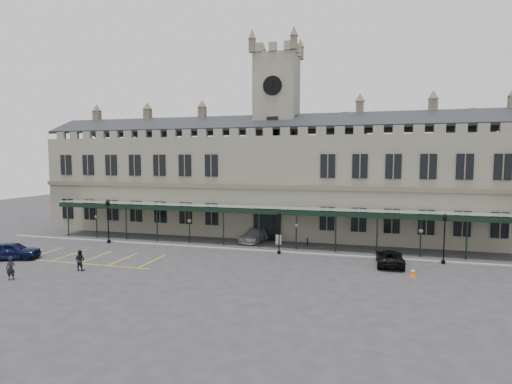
% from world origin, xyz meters
% --- Properties ---
extents(ground, '(140.00, 140.00, 0.00)m').
position_xyz_m(ground, '(0.00, 0.00, 0.00)').
color(ground, '#2D2D30').
extents(station_building, '(60.00, 10.36, 17.30)m').
position_xyz_m(station_building, '(0.00, 15.91, 6.47)').
color(station_building, slate).
rests_on(station_building, ground).
extents(clock_tower, '(5.60, 5.60, 24.80)m').
position_xyz_m(clock_tower, '(0.00, 16.00, 13.11)').
color(clock_tower, slate).
rests_on(clock_tower, ground).
extents(canopy, '(50.00, 4.10, 4.30)m').
position_xyz_m(canopy, '(0.00, 7.46, 2.40)').
color(canopy, '#8C9E93').
rests_on(canopy, ground).
extents(kerb, '(60.00, 0.40, 0.12)m').
position_xyz_m(kerb, '(0.00, 5.50, 0.06)').
color(kerb, gray).
rests_on(kerb, ground).
extents(parking_markings, '(16.00, 6.00, 0.01)m').
position_xyz_m(parking_markings, '(-14.00, -1.50, 0.00)').
color(parking_markings, gold).
rests_on(parking_markings, ground).
extents(tree_behind_left, '(6.00, 6.00, 16.00)m').
position_xyz_m(tree_behind_left, '(-22.00, 25.00, 12.81)').
color(tree_behind_left, '#332314').
rests_on(tree_behind_left, ground).
extents(tree_behind_mid, '(6.00, 6.00, 16.00)m').
position_xyz_m(tree_behind_mid, '(8.00, 25.00, 12.81)').
color(tree_behind_mid, '#332314').
rests_on(tree_behind_mid, ground).
extents(tree_behind_right, '(6.00, 6.00, 16.00)m').
position_xyz_m(tree_behind_right, '(24.00, 25.00, 12.81)').
color(tree_behind_right, '#332314').
rests_on(tree_behind_right, ground).
extents(lamp_post_left, '(0.47, 0.47, 4.95)m').
position_xyz_m(lamp_post_left, '(-16.78, 4.93, 2.94)').
color(lamp_post_left, black).
rests_on(lamp_post_left, ground).
extents(lamp_post_mid, '(0.41, 0.41, 4.34)m').
position_xyz_m(lamp_post_mid, '(2.67, 4.83, 2.57)').
color(lamp_post_mid, black).
rests_on(lamp_post_mid, ground).
extents(lamp_post_right, '(0.43, 0.43, 4.58)m').
position_xyz_m(lamp_post_right, '(17.67, 5.03, 2.71)').
color(lamp_post_right, black).
rests_on(lamp_post_right, ground).
extents(traffic_cone, '(0.47, 0.47, 0.74)m').
position_xyz_m(traffic_cone, '(14.56, 0.08, 0.36)').
color(traffic_cone, '#FC6307').
rests_on(traffic_cone, ground).
extents(sign_board, '(0.63, 0.20, 1.09)m').
position_xyz_m(sign_board, '(1.72, 9.10, 0.53)').
color(sign_board, black).
rests_on(sign_board, ground).
extents(bollard_left, '(0.16, 0.16, 0.91)m').
position_xyz_m(bollard_left, '(-0.93, 9.40, 0.45)').
color(bollard_left, black).
rests_on(bollard_left, ground).
extents(bollard_right, '(0.15, 0.15, 0.82)m').
position_xyz_m(bollard_right, '(4.86, 9.43, 0.41)').
color(bollard_right, black).
rests_on(bollard_right, ground).
extents(car_left_a, '(5.25, 3.66, 1.66)m').
position_xyz_m(car_left_a, '(-21.00, -3.80, 0.83)').
color(car_left_a, black).
rests_on(car_left_a, ground).
extents(car_taxi, '(3.22, 5.60, 1.53)m').
position_xyz_m(car_taxi, '(-1.15, 10.00, 0.76)').
color(car_taxi, '#A5A7AD').
rests_on(car_taxi, ground).
extents(car_van, '(2.25, 4.88, 1.36)m').
position_xyz_m(car_van, '(13.00, 3.27, 0.68)').
color(car_van, black).
rests_on(car_van, ground).
extents(person_a, '(0.77, 0.63, 1.82)m').
position_xyz_m(person_a, '(-15.69, -8.93, 0.91)').
color(person_a, black).
rests_on(person_a, ground).
extents(person_b, '(0.92, 0.75, 1.77)m').
position_xyz_m(person_b, '(-12.30, -5.31, 0.88)').
color(person_b, black).
rests_on(person_b, ground).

